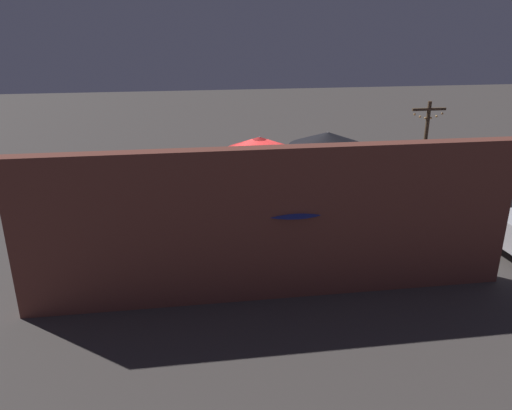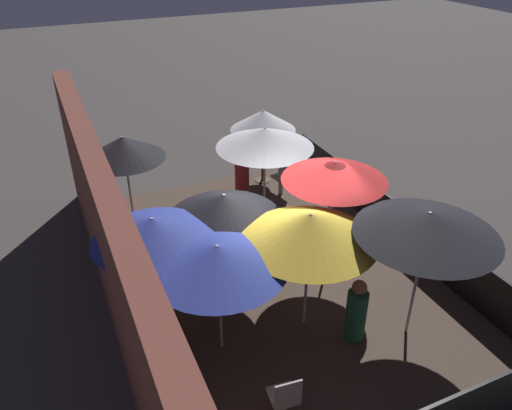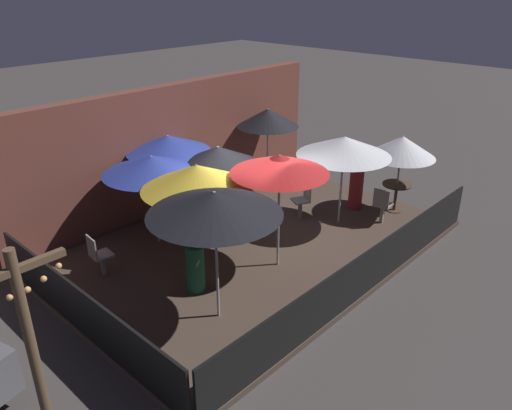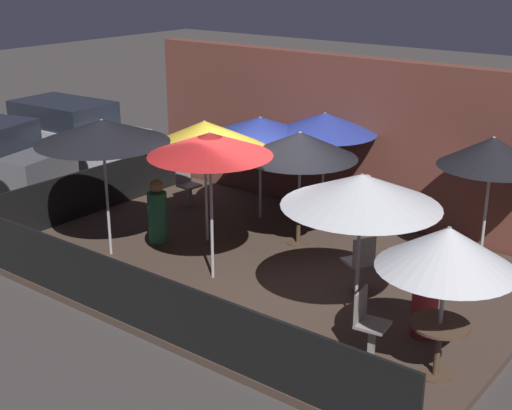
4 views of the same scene
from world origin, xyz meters
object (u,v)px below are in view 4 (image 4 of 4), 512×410
patio_umbrella_8 (492,152)px  patron_0 (365,207)px  patio_umbrella_7 (260,127)px  patron_1 (158,214)px  patio_umbrella_6 (102,131)px  patio_chair_2 (368,321)px  patio_umbrella_3 (205,135)px  patio_umbrella_4 (210,144)px  dining_table_0 (439,335)px  patio_chair_1 (360,261)px  patron_2 (425,300)px  patio_umbrella_5 (362,190)px  patio_umbrella_2 (325,123)px  patio_umbrella_0 (448,248)px  dining_table_1 (299,213)px  patio_umbrella_1 (300,145)px  parked_car_1 (65,131)px  patio_chair_0 (187,183)px

patio_umbrella_8 → patron_0: bearing=179.6°
patio_umbrella_7 → patron_1: bearing=-108.2°
patio_umbrella_6 → patio_chair_2: patio_umbrella_6 is taller
patio_umbrella_3 → patron_0: 3.35m
patio_umbrella_4 → dining_table_0: 4.50m
patio_chair_1 → patron_2: (1.41, -0.65, 0.02)m
patio_umbrella_4 → patio_umbrella_5: (2.58, 0.21, -0.28)m
patio_umbrella_2 → patio_chair_1: patio_umbrella_2 is taller
dining_table_0 → patio_chair_1: size_ratio=0.79×
patio_umbrella_2 → patio_umbrella_5: (2.67, -3.22, 0.01)m
patio_umbrella_0 → patio_chair_2: 1.55m
patio_umbrella_6 → dining_table_1: 3.78m
patio_umbrella_8 → patio_chair_1: (-1.12, -2.21, -1.47)m
patio_umbrella_1 → patron_1: size_ratio=1.74×
dining_table_1 → parked_car_1: size_ratio=0.17×
patio_umbrella_7 → patio_umbrella_6: bearing=-107.6°
dining_table_1 → patio_chair_0: size_ratio=0.85×
patio_umbrella_3 → patron_0: patio_umbrella_3 is taller
patio_chair_0 → parked_car_1: size_ratio=0.19×
patron_0 → patron_2: bearing=-151.0°
patio_umbrella_8 → dining_table_0: patio_umbrella_8 is taller
patio_umbrella_8 → patio_chair_1: patio_umbrella_8 is taller
patio_umbrella_8 → patio_umbrella_3: bearing=-154.8°
dining_table_1 → patio_chair_0: patio_chair_0 is taller
patio_umbrella_0 → patio_umbrella_8: patio_umbrella_8 is taller
patio_umbrella_7 → patron_1: (-0.71, -2.16, -1.33)m
patio_umbrella_0 → patio_umbrella_7: 6.13m
patio_umbrella_5 → patio_chair_2: size_ratio=2.37×
patio_umbrella_2 → patron_2: 4.97m
dining_table_1 → patron_2: size_ratio=0.63×
patio_umbrella_2 → patio_umbrella_7: 1.25m
patio_umbrella_4 → patio_umbrella_5: 2.60m
dining_table_1 → patio_umbrella_7: bearing=155.3°
patio_umbrella_1 → patron_1: (-2.08, -1.53, -1.32)m
patron_0 → patio_umbrella_3: bearing=121.6°
patio_chair_0 → patron_2: bearing=-11.6°
patio_umbrella_3 → parked_car_1: bearing=163.3°
dining_table_1 → patron_1: (-2.08, -1.53, -0.05)m
patio_umbrella_6 → patio_chair_1: patio_umbrella_6 is taller
patio_umbrella_6 → dining_table_1: bearing=46.2°
patio_umbrella_7 → patio_umbrella_8: size_ratio=0.97×
patio_umbrella_2 → patio_umbrella_8: 3.37m
patio_umbrella_3 → patron_0: size_ratio=1.93×
patio_umbrella_3 → patio_umbrella_6: bearing=-121.2°
patio_umbrella_0 → patron_1: size_ratio=1.67×
patio_umbrella_4 → patio_chair_2: patio_umbrella_4 is taller
patio_umbrella_2 → patio_umbrella_5: size_ratio=0.97×
patio_umbrella_7 → parked_car_1: size_ratio=0.47×
patio_chair_1 → patio_umbrella_0: bearing=172.0°
patio_chair_1 → patron_1: size_ratio=0.78×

